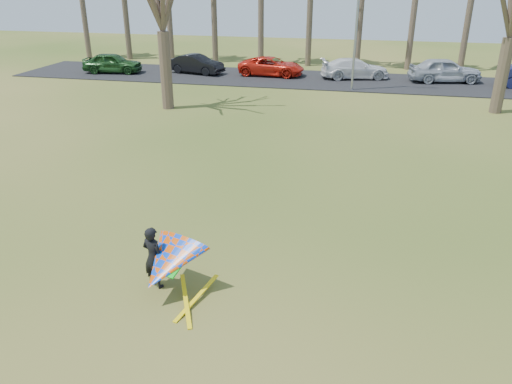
% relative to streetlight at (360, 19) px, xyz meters
% --- Properties ---
extents(ground, '(100.00, 100.00, 0.00)m').
position_rel_streetlight_xyz_m(ground, '(-2.16, -22.00, -4.46)').
color(ground, '#234A10').
rests_on(ground, ground).
extents(parking_strip, '(46.00, 7.00, 0.06)m').
position_rel_streetlight_xyz_m(parking_strip, '(-2.16, 3.00, -4.43)').
color(parking_strip, black).
rests_on(parking_strip, ground).
extents(streetlight, '(2.28, 0.18, 8.00)m').
position_rel_streetlight_xyz_m(streetlight, '(0.00, 0.00, 0.00)').
color(streetlight, gray).
rests_on(streetlight, ground).
extents(car_0, '(4.58, 2.33, 1.50)m').
position_rel_streetlight_xyz_m(car_0, '(-18.29, 2.22, -3.66)').
color(car_0, '#1B441B').
rests_on(car_0, parking_strip).
extents(car_1, '(4.45, 2.41, 1.39)m').
position_rel_streetlight_xyz_m(car_1, '(-11.95, 3.35, -3.71)').
color(car_1, black).
rests_on(car_1, parking_strip).
extents(car_2, '(4.95, 2.48, 1.34)m').
position_rel_streetlight_xyz_m(car_2, '(-6.24, 3.74, -3.73)').
color(car_2, red).
rests_on(car_2, parking_strip).
extents(car_3, '(5.18, 3.12, 1.41)m').
position_rel_streetlight_xyz_m(car_3, '(-0.15, 3.93, -3.70)').
color(car_3, silver).
rests_on(car_3, parking_strip).
extents(car_4, '(5.13, 2.80, 1.66)m').
position_rel_streetlight_xyz_m(car_4, '(6.03, 3.98, -3.58)').
color(car_4, '#A7ADB5').
rests_on(car_4, parking_strip).
extents(kite_flyer, '(2.13, 2.39, 2.02)m').
position_rel_streetlight_xyz_m(kite_flyer, '(-3.46, -23.91, -3.62)').
color(kite_flyer, black).
rests_on(kite_flyer, ground).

